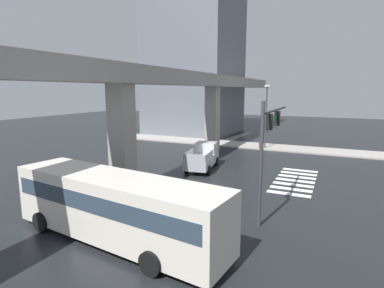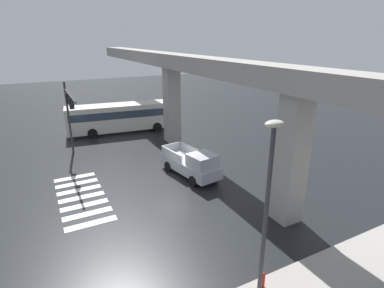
{
  "view_description": "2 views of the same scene",
  "coord_description": "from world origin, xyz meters",
  "px_view_note": "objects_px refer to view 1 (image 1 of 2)",
  "views": [
    {
      "loc": [
        -23.36,
        -8.92,
        6.69
      ],
      "look_at": [
        -2.27,
        1.11,
        2.59
      ],
      "focal_mm": 28.73,
      "sensor_mm": 36.0,
      "label": 1
    },
    {
      "loc": [
        18.59,
        -8.07,
        9.65
      ],
      "look_at": [
        -1.69,
        2.44,
        1.67
      ],
      "focal_mm": 28.56,
      "sensor_mm": 36.0,
      "label": 2
    }
  ],
  "objects_px": {
    "traffic_signal_mast": "(269,135)",
    "fire_hydrant": "(260,146)",
    "pickup_truck": "(203,157)",
    "street_lamp_near_corner": "(266,109)",
    "city_bus": "(116,204)"
  },
  "relations": [
    {
      "from": "city_bus",
      "to": "traffic_signal_mast",
      "type": "height_order",
      "value": "traffic_signal_mast"
    },
    {
      "from": "pickup_truck",
      "to": "street_lamp_near_corner",
      "type": "distance_m",
      "value": 12.05
    },
    {
      "from": "pickup_truck",
      "to": "fire_hydrant",
      "type": "bearing_deg",
      "value": -12.91
    },
    {
      "from": "city_bus",
      "to": "traffic_signal_mast",
      "type": "relative_size",
      "value": 1.7
    },
    {
      "from": "pickup_truck",
      "to": "city_bus",
      "type": "relative_size",
      "value": 0.48
    },
    {
      "from": "city_bus",
      "to": "traffic_signal_mast",
      "type": "xyz_separation_m",
      "value": [
        5.91,
        -5.42,
        2.66
      ]
    },
    {
      "from": "pickup_truck",
      "to": "fire_hydrant",
      "type": "height_order",
      "value": "pickup_truck"
    },
    {
      "from": "city_bus",
      "to": "traffic_signal_mast",
      "type": "distance_m",
      "value": 8.45
    },
    {
      "from": "city_bus",
      "to": "fire_hydrant",
      "type": "distance_m",
      "value": 24.46
    },
    {
      "from": "traffic_signal_mast",
      "to": "fire_hydrant",
      "type": "distance_m",
      "value": 19.48
    },
    {
      "from": "city_bus",
      "to": "street_lamp_near_corner",
      "type": "relative_size",
      "value": 1.52
    },
    {
      "from": "traffic_signal_mast",
      "to": "street_lamp_near_corner",
      "type": "bearing_deg",
      "value": 12.47
    },
    {
      "from": "pickup_truck",
      "to": "fire_hydrant",
      "type": "distance_m",
      "value": 11.03
    },
    {
      "from": "pickup_truck",
      "to": "street_lamp_near_corner",
      "type": "xyz_separation_m",
      "value": [
        11.13,
        -2.94,
        3.57
      ]
    },
    {
      "from": "traffic_signal_mast",
      "to": "street_lamp_near_corner",
      "type": "height_order",
      "value": "street_lamp_near_corner"
    }
  ]
}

